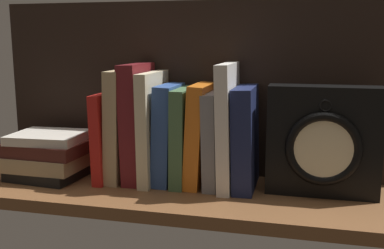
% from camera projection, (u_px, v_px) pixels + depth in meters
% --- Properties ---
extents(ground_plane, '(0.91, 0.27, 0.03)m').
position_uv_depth(ground_plane, '(176.00, 194.00, 0.95)').
color(ground_plane, brown).
extents(back_panel, '(0.91, 0.01, 0.39)m').
position_uv_depth(back_panel, '(191.00, 89.00, 1.03)').
color(back_panel, black).
rests_on(back_panel, ground_plane).
extents(book_red_requiem, '(0.03, 0.16, 0.19)m').
position_uv_depth(book_red_requiem, '(110.00, 135.00, 1.01)').
color(book_red_requiem, red).
rests_on(book_red_requiem, ground_plane).
extents(book_tan_shortstories, '(0.04, 0.14, 0.24)m').
position_uv_depth(book_tan_shortstories, '(123.00, 125.00, 1.00)').
color(book_tan_shortstories, tan).
rests_on(book_tan_shortstories, ground_plane).
extents(book_maroon_dawkins, '(0.04, 0.14, 0.26)m').
position_uv_depth(book_maroon_dawkins, '(138.00, 123.00, 0.99)').
color(book_maroon_dawkins, maroon).
rests_on(book_maroon_dawkins, ground_plane).
extents(book_cream_twain, '(0.03, 0.16, 0.24)m').
position_uv_depth(book_cream_twain, '(153.00, 127.00, 0.98)').
color(book_cream_twain, beige).
rests_on(book_cream_twain, ground_plane).
extents(book_blue_modern, '(0.04, 0.13, 0.21)m').
position_uv_depth(book_blue_modern, '(168.00, 134.00, 0.97)').
color(book_blue_modern, '#2D4C8E').
rests_on(book_blue_modern, ground_plane).
extents(book_green_romantic, '(0.03, 0.14, 0.20)m').
position_uv_depth(book_green_romantic, '(184.00, 136.00, 0.97)').
color(book_green_romantic, '#476B44').
rests_on(book_green_romantic, ground_plane).
extents(book_orange_pandolfini, '(0.04, 0.13, 0.22)m').
position_uv_depth(book_orange_pandolfini, '(199.00, 135.00, 0.96)').
color(book_orange_pandolfini, orange).
rests_on(book_orange_pandolfini, ground_plane).
extents(book_gray_chess, '(0.03, 0.13, 0.20)m').
position_uv_depth(book_gray_chess, '(214.00, 139.00, 0.95)').
color(book_gray_chess, gray).
rests_on(book_gray_chess, ground_plane).
extents(book_white_catcher, '(0.03, 0.16, 0.26)m').
position_uv_depth(book_white_catcher, '(228.00, 126.00, 0.94)').
color(book_white_catcher, silver).
rests_on(book_white_catcher, ground_plane).
extents(book_navy_bierce, '(0.05, 0.15, 0.21)m').
position_uv_depth(book_navy_bierce, '(245.00, 138.00, 0.94)').
color(book_navy_bierce, '#192147').
rests_on(book_navy_bierce, ground_plane).
extents(framed_clock, '(0.22, 0.08, 0.22)m').
position_uv_depth(framed_clock, '(323.00, 142.00, 0.89)').
color(framed_clock, black).
rests_on(framed_clock, ground_plane).
extents(book_stack_side, '(0.19, 0.15, 0.10)m').
position_uv_depth(book_stack_side, '(47.00, 156.00, 1.01)').
color(book_stack_side, black).
rests_on(book_stack_side, ground_plane).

